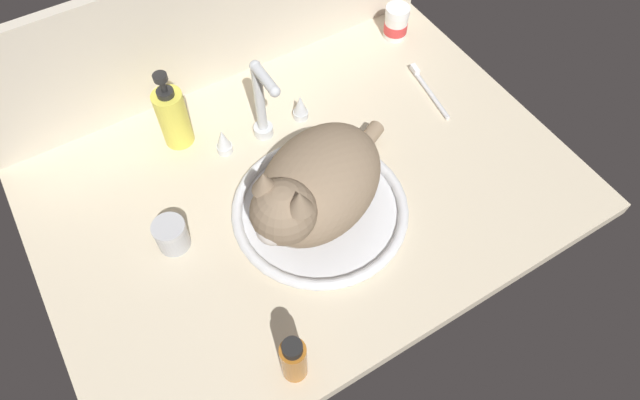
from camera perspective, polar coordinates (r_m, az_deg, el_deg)
The scene contains 10 objects.
countertop at distance 108.26cm, azimuth -1.24°, elevation 0.82°, with size 101.00×70.33×3.00cm, color beige.
backsplash_wall at distance 120.96cm, azimuth -10.54°, elevation 16.93°, with size 101.00×2.40×31.02cm, color beige.
sink_basin at distance 103.21cm, azimuth 0.00°, elevation -0.96°, with size 33.11×33.11×2.03cm.
faucet at distance 109.93cm, azimuth -5.96°, elevation 9.16°, with size 20.89×10.35×19.61cm.
cat at distance 94.59cm, azimuth -0.67°, elevation 1.17°, with size 35.92×28.81×19.95cm.
amber_bottle at distance 86.58cm, azimuth -2.73°, elevation -16.09°, with size 4.10×4.10×11.32cm.
soap_pump_bottle at distance 112.97cm, azimuth -14.92°, elevation 8.30°, with size 5.93×5.93×17.86cm.
pill_bottle at distance 135.84cm, azimuth 7.85°, elevation 17.61°, with size 5.59×5.59×7.95cm.
metal_jar at distance 101.27cm, azimuth -15.06°, elevation -3.49°, with size 5.92×5.92×6.11cm.
toothbrush at distance 125.21cm, azimuth 11.11°, elevation 11.06°, with size 3.63×16.45×1.70cm.
Camera 1 is at (-29.66, -53.54, 90.80)cm, focal length 31.05 mm.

